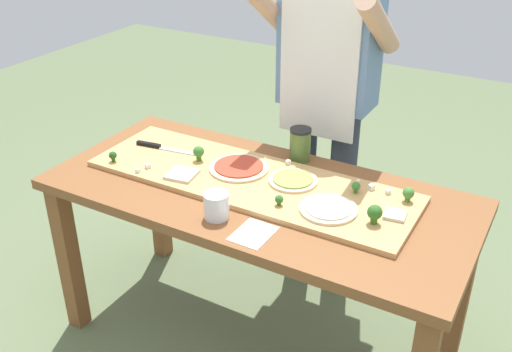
{
  "coord_description": "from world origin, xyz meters",
  "views": [
    {
      "loc": [
        0.94,
        -1.68,
        1.85
      ],
      "look_at": [
        -0.0,
        -0.01,
        0.81
      ],
      "focal_mm": 41.5,
      "sensor_mm": 36.0,
      "label": 1
    }
  ],
  "objects_px": {
    "broccoli_floret_back_mid": "(375,213)",
    "sauce_jar": "(300,144)",
    "pizza_whole_tomato_red": "(239,167)",
    "broccoli_floret_back_right": "(408,193)",
    "broccoli_floret_front_mid": "(113,156)",
    "broccoli_floret_front_left": "(356,187)",
    "pizza_slice_near_right": "(182,174)",
    "broccoli_floret_back_left": "(199,152)",
    "pizza_slice_far_left": "(395,215)",
    "cheese_crumble_e": "(358,181)",
    "pizza_whole_white_garlic": "(328,208)",
    "recipe_note": "(253,233)",
    "cook_center": "(327,82)",
    "cheese_crumble_c": "(138,171)",
    "chefs_knife": "(160,147)",
    "pizza_whole_pesto_green": "(293,180)",
    "cheese_crumble_d": "(388,192)",
    "cheese_crumble_a": "(148,166)",
    "cheese_crumble_b": "(288,162)",
    "broccoli_floret_center_left": "(279,200)",
    "flour_cup": "(216,207)",
    "cheese_crumble_f": "(371,187)",
    "prep_table": "(258,213)"
  },
  "relations": [
    {
      "from": "pizza_whole_white_garlic",
      "to": "pizza_slice_far_left",
      "type": "relative_size",
      "value": 2.82
    },
    {
      "from": "pizza_whole_white_garlic",
      "to": "cheese_crumble_f",
      "type": "height_order",
      "value": "cheese_crumble_f"
    },
    {
      "from": "pizza_whole_white_garlic",
      "to": "recipe_note",
      "type": "xyz_separation_m",
      "value": [
        -0.17,
        -0.23,
        -0.03
      ]
    },
    {
      "from": "pizza_whole_pesto_green",
      "to": "broccoli_floret_back_right",
      "type": "distance_m",
      "value": 0.43
    },
    {
      "from": "broccoli_floret_center_left",
      "to": "chefs_knife",
      "type": "bearing_deg",
      "value": 166.16
    },
    {
      "from": "chefs_knife",
      "to": "pizza_whole_tomato_red",
      "type": "bearing_deg",
      "value": 0.47
    },
    {
      "from": "pizza_slice_near_right",
      "to": "cheese_crumble_c",
      "type": "distance_m",
      "value": 0.18
    },
    {
      "from": "chefs_knife",
      "to": "pizza_slice_far_left",
      "type": "relative_size",
      "value": 4.2
    },
    {
      "from": "broccoli_floret_back_mid",
      "to": "sauce_jar",
      "type": "bearing_deg",
      "value": 142.36
    },
    {
      "from": "cheese_crumble_f",
      "to": "sauce_jar",
      "type": "height_order",
      "value": "sauce_jar"
    },
    {
      "from": "pizza_whole_white_garlic",
      "to": "broccoli_floret_back_left",
      "type": "bearing_deg",
      "value": 171.3
    },
    {
      "from": "broccoli_floret_front_mid",
      "to": "sauce_jar",
      "type": "distance_m",
      "value": 0.76
    },
    {
      "from": "pizza_slice_near_right",
      "to": "broccoli_floret_back_left",
      "type": "xyz_separation_m",
      "value": [
        -0.01,
        0.14,
        0.03
      ]
    },
    {
      "from": "broccoli_floret_back_mid",
      "to": "broccoli_floret_center_left",
      "type": "bearing_deg",
      "value": -170.95
    },
    {
      "from": "broccoli_floret_front_mid",
      "to": "cheese_crumble_c",
      "type": "distance_m",
      "value": 0.15
    },
    {
      "from": "pizza_slice_near_right",
      "to": "broccoli_floret_front_left",
      "type": "relative_size",
      "value": 2.48
    },
    {
      "from": "broccoli_floret_front_mid",
      "to": "cheese_crumble_d",
      "type": "relative_size",
      "value": 2.62
    },
    {
      "from": "sauce_jar",
      "to": "cook_center",
      "type": "xyz_separation_m",
      "value": [
        -0.01,
        0.26,
        0.18
      ]
    },
    {
      "from": "broccoli_floret_back_right",
      "to": "chefs_knife",
      "type": "bearing_deg",
      "value": -175.13
    },
    {
      "from": "sauce_jar",
      "to": "pizza_whole_tomato_red",
      "type": "bearing_deg",
      "value": -124.38
    },
    {
      "from": "broccoli_floret_back_mid",
      "to": "cheese_crumble_c",
      "type": "bearing_deg",
      "value": -173.37
    },
    {
      "from": "broccoli_floret_back_mid",
      "to": "cheese_crumble_b",
      "type": "distance_m",
      "value": 0.51
    },
    {
      "from": "prep_table",
      "to": "chefs_knife",
      "type": "height_order",
      "value": "chefs_knife"
    },
    {
      "from": "broccoli_floret_back_mid",
      "to": "broccoli_floret_back_left",
      "type": "relative_size",
      "value": 1.1
    },
    {
      "from": "pizza_whole_white_garlic",
      "to": "sauce_jar",
      "type": "xyz_separation_m",
      "value": [
        -0.27,
        0.34,
        0.04
      ]
    },
    {
      "from": "pizza_whole_tomato_red",
      "to": "cook_center",
      "type": "height_order",
      "value": "cook_center"
    },
    {
      "from": "pizza_whole_tomato_red",
      "to": "broccoli_floret_front_left",
      "type": "bearing_deg",
      "value": 6.4
    },
    {
      "from": "pizza_whole_pesto_green",
      "to": "cheese_crumble_a",
      "type": "bearing_deg",
      "value": -161.57
    },
    {
      "from": "broccoli_floret_back_mid",
      "to": "broccoli_floret_front_left",
      "type": "xyz_separation_m",
      "value": [
        -0.13,
        0.16,
        -0.02
      ]
    },
    {
      "from": "broccoli_floret_back_left",
      "to": "cheese_crumble_e",
      "type": "height_order",
      "value": "broccoli_floret_back_left"
    },
    {
      "from": "cheese_crumble_e",
      "to": "cheese_crumble_a",
      "type": "bearing_deg",
      "value": -158.9
    },
    {
      "from": "pizza_whole_white_garlic",
      "to": "broccoli_floret_back_right",
      "type": "bearing_deg",
      "value": 41.32
    },
    {
      "from": "cheese_crumble_e",
      "to": "cheese_crumble_c",
      "type": "bearing_deg",
      "value": -156.07
    },
    {
      "from": "chefs_knife",
      "to": "pizza_whole_pesto_green",
      "type": "distance_m",
      "value": 0.62
    },
    {
      "from": "broccoli_floret_back_right",
      "to": "broccoli_floret_front_mid",
      "type": "distance_m",
      "value": 1.16
    },
    {
      "from": "broccoli_floret_center_left",
      "to": "cheese_crumble_a",
      "type": "distance_m",
      "value": 0.58
    },
    {
      "from": "pizza_slice_near_right",
      "to": "broccoli_floret_front_mid",
      "type": "bearing_deg",
      "value": -172.75
    },
    {
      "from": "flour_cup",
      "to": "sauce_jar",
      "type": "xyz_separation_m",
      "value": [
        0.06,
        0.54,
        0.03
      ]
    },
    {
      "from": "pizza_slice_near_right",
      "to": "flour_cup",
      "type": "xyz_separation_m",
      "value": [
        0.26,
        -0.16,
        0.01
      ]
    },
    {
      "from": "cheese_crumble_e",
      "to": "recipe_note",
      "type": "relative_size",
      "value": 0.08
    },
    {
      "from": "cheese_crumble_c",
      "to": "cheese_crumble_f",
      "type": "relative_size",
      "value": 0.71
    },
    {
      "from": "pizza_whole_tomato_red",
      "to": "cheese_crumble_b",
      "type": "distance_m",
      "value": 0.2
    },
    {
      "from": "prep_table",
      "to": "cheese_crumble_e",
      "type": "height_order",
      "value": "cheese_crumble_e"
    },
    {
      "from": "chefs_knife",
      "to": "flour_cup",
      "type": "xyz_separation_m",
      "value": [
        0.48,
        -0.31,
        0.01
      ]
    },
    {
      "from": "broccoli_floret_center_left",
      "to": "prep_table",
      "type": "bearing_deg",
      "value": 146.58
    },
    {
      "from": "cheese_crumble_a",
      "to": "cheese_crumble_c",
      "type": "xyz_separation_m",
      "value": [
        -0.01,
        -0.05,
        -0.0
      ]
    },
    {
      "from": "pizza_slice_far_left",
      "to": "broccoli_floret_back_left",
      "type": "xyz_separation_m",
      "value": [
        -0.82,
        0.02,
        0.03
      ]
    },
    {
      "from": "broccoli_floret_back_right",
      "to": "cheese_crumble_d",
      "type": "height_order",
      "value": "broccoli_floret_back_right"
    },
    {
      "from": "cheese_crumble_c",
      "to": "recipe_note",
      "type": "distance_m",
      "value": 0.6
    },
    {
      "from": "recipe_note",
      "to": "cook_center",
      "type": "distance_m",
      "value": 0.87
    }
  ]
}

